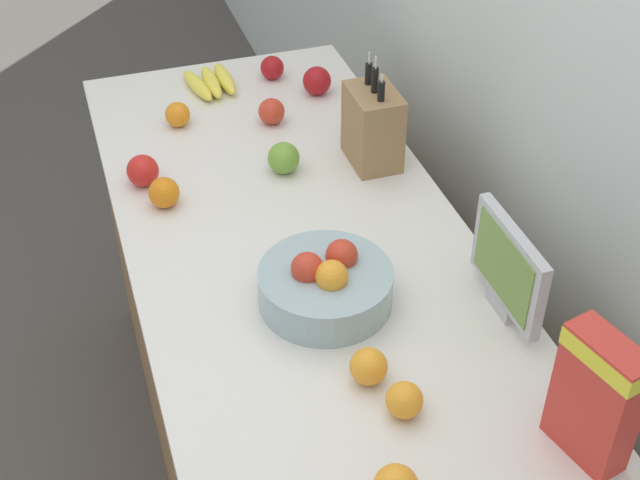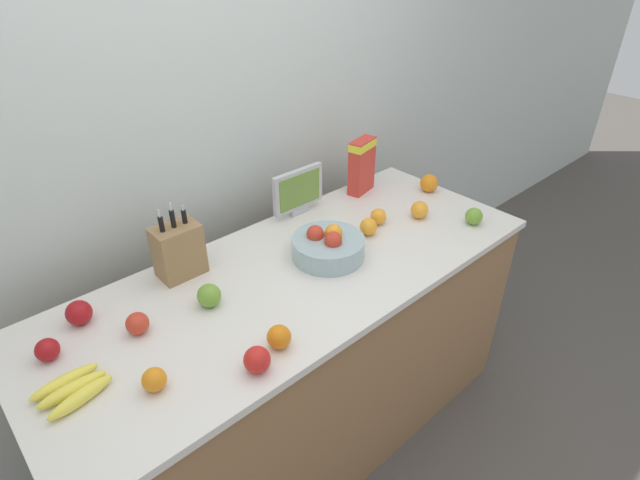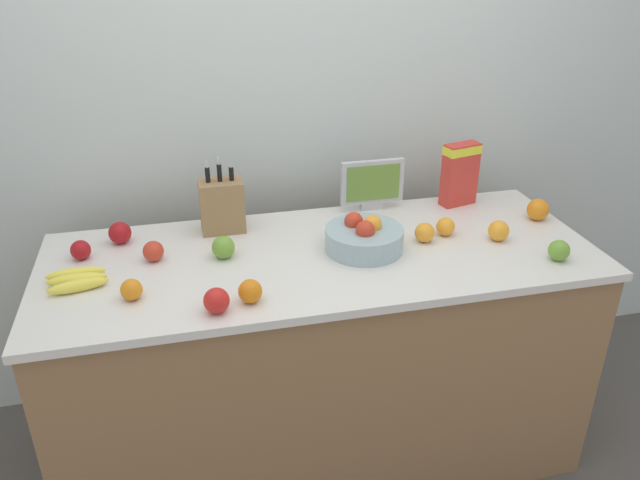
# 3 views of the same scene
# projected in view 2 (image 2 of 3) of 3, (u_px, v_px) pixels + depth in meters

# --- Properties ---
(ground_plane) EXTENTS (14.00, 14.00, 0.00)m
(ground_plane) POSITION_uv_depth(u_px,v_px,m) (301.00, 430.00, 2.38)
(ground_plane) COLOR #514C47
(wall_back) EXTENTS (9.00, 0.06, 2.60)m
(wall_back) POSITION_uv_depth(u_px,v_px,m) (200.00, 136.00, 2.07)
(wall_back) COLOR silver
(wall_back) RESTS_ON ground_plane
(counter) EXTENTS (2.00, 0.79, 0.93)m
(counter) POSITION_uv_depth(u_px,v_px,m) (299.00, 359.00, 2.14)
(counter) COLOR olive
(counter) RESTS_ON ground_plane
(knife_block) EXTENTS (0.17, 0.11, 0.30)m
(knife_block) POSITION_uv_depth(u_px,v_px,m) (178.00, 250.00, 1.82)
(knife_block) COLOR #937047
(knife_block) RESTS_ON counter
(small_monitor) EXTENTS (0.26, 0.03, 0.21)m
(small_monitor) POSITION_uv_depth(u_px,v_px,m) (298.00, 191.00, 2.20)
(small_monitor) COLOR #B7B7BC
(small_monitor) RESTS_ON counter
(cereal_box) EXTENTS (0.16, 0.10, 0.26)m
(cereal_box) POSITION_uv_depth(u_px,v_px,m) (362.00, 163.00, 2.38)
(cereal_box) COLOR red
(cereal_box) RESTS_ON counter
(fruit_bowl) EXTENTS (0.29, 0.29, 0.13)m
(fruit_bowl) POSITION_uv_depth(u_px,v_px,m) (328.00, 246.00, 1.94)
(fruit_bowl) COLOR #99B2B7
(fruit_bowl) RESTS_ON counter
(banana_bunch) EXTENTS (0.21, 0.15, 0.04)m
(banana_bunch) POSITION_uv_depth(u_px,v_px,m) (73.00, 389.00, 1.38)
(banana_bunch) COLOR yellow
(banana_bunch) RESTS_ON counter
(apple_rear) EXTENTS (0.08, 0.08, 0.08)m
(apple_rear) POSITION_uv_depth(u_px,v_px,m) (474.00, 216.00, 2.17)
(apple_rear) COLOR #6B9E33
(apple_rear) RESTS_ON counter
(apple_rightmost) EXTENTS (0.07, 0.07, 0.07)m
(apple_rightmost) POSITION_uv_depth(u_px,v_px,m) (137.00, 323.00, 1.58)
(apple_rightmost) COLOR red
(apple_rightmost) RESTS_ON counter
(apple_middle) EXTENTS (0.08, 0.08, 0.08)m
(apple_middle) POSITION_uv_depth(u_px,v_px,m) (79.00, 313.00, 1.62)
(apple_middle) COLOR #A31419
(apple_middle) RESTS_ON counter
(apple_leftmost) EXTENTS (0.07, 0.07, 0.07)m
(apple_leftmost) POSITION_uv_depth(u_px,v_px,m) (47.00, 350.00, 1.49)
(apple_leftmost) COLOR #A31419
(apple_leftmost) RESTS_ON counter
(apple_front) EXTENTS (0.08, 0.08, 0.08)m
(apple_front) POSITION_uv_depth(u_px,v_px,m) (209.00, 295.00, 1.70)
(apple_front) COLOR #6B9E33
(apple_front) RESTS_ON counter
(apple_by_knife_block) EXTENTS (0.08, 0.08, 0.08)m
(apple_by_knife_block) POSITION_uv_depth(u_px,v_px,m) (257.00, 360.00, 1.45)
(apple_by_knife_block) COLOR red
(apple_by_knife_block) RESTS_ON counter
(orange_front_right) EXTENTS (0.07, 0.07, 0.07)m
(orange_front_right) POSITION_uv_depth(u_px,v_px,m) (369.00, 227.00, 2.09)
(orange_front_right) COLOR orange
(orange_front_right) RESTS_ON counter
(orange_mid_left) EXTENTS (0.09, 0.09, 0.09)m
(orange_mid_left) POSITION_uv_depth(u_px,v_px,m) (429.00, 183.00, 2.43)
(orange_mid_left) COLOR orange
(orange_mid_left) RESTS_ON counter
(orange_mid_right) EXTENTS (0.07, 0.07, 0.07)m
(orange_mid_right) POSITION_uv_depth(u_px,v_px,m) (154.00, 380.00, 1.39)
(orange_mid_right) COLOR orange
(orange_mid_right) RESTS_ON counter
(orange_near_bowl) EXTENTS (0.07, 0.07, 0.07)m
(orange_near_bowl) POSITION_uv_depth(u_px,v_px,m) (378.00, 217.00, 2.17)
(orange_near_bowl) COLOR orange
(orange_near_bowl) RESTS_ON counter
(orange_front_left) EXTENTS (0.08, 0.08, 0.08)m
(orange_front_left) POSITION_uv_depth(u_px,v_px,m) (420.00, 210.00, 2.21)
(orange_front_left) COLOR orange
(orange_front_left) RESTS_ON counter
(orange_back_center) EXTENTS (0.08, 0.08, 0.08)m
(orange_back_center) POSITION_uv_depth(u_px,v_px,m) (279.00, 337.00, 1.53)
(orange_back_center) COLOR orange
(orange_back_center) RESTS_ON counter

